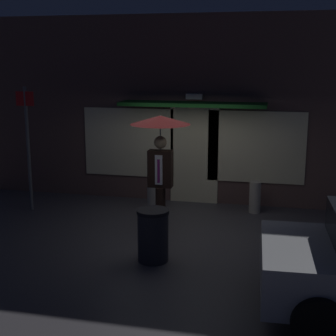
% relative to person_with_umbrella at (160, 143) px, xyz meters
% --- Properties ---
extents(ground_plane, '(18.00, 18.00, 0.00)m').
position_rel_person_with_umbrella_xyz_m(ground_plane, '(0.30, -0.13, -1.73)').
color(ground_plane, '#423F44').
extents(building_facade, '(10.08, 1.00, 4.24)m').
position_rel_person_with_umbrella_xyz_m(building_facade, '(0.29, 2.21, 0.37)').
color(building_facade, brown).
rests_on(building_facade, ground).
extents(person_with_umbrella, '(1.13, 1.13, 2.24)m').
position_rel_person_with_umbrella_xyz_m(person_with_umbrella, '(0.00, 0.00, 0.00)').
color(person_with_umbrella, black).
rests_on(person_with_umbrella, ground).
extents(street_sign_post, '(0.40, 0.07, 2.70)m').
position_rel_person_with_umbrella_xyz_m(street_sign_post, '(-3.08, 0.63, -0.21)').
color(street_sign_post, '#595B60').
rests_on(street_sign_post, ground).
extents(sidewalk_bollard, '(0.24, 0.24, 0.69)m').
position_rel_person_with_umbrella_xyz_m(sidewalk_bollard, '(1.72, 1.55, -1.38)').
color(sidewalk_bollard, '#B2A899').
rests_on(sidewalk_bollard, ground).
extents(sidewalk_bollard_2, '(0.30, 0.30, 0.62)m').
position_rel_person_with_umbrella_xyz_m(sidewalk_bollard_2, '(-0.44, 1.21, -1.42)').
color(sidewalk_bollard_2, '#9E998E').
rests_on(sidewalk_bollard_2, ground).
extents(trash_bin, '(0.53, 0.53, 0.87)m').
position_rel_person_with_umbrella_xyz_m(trash_bin, '(0.23, -1.47, -1.29)').
color(trash_bin, '#2D2D33').
rests_on(trash_bin, ground).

